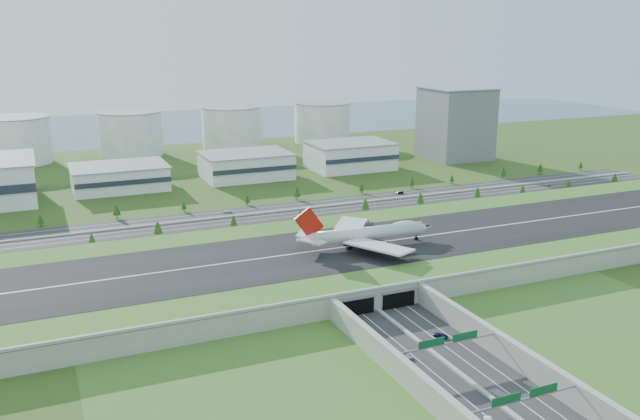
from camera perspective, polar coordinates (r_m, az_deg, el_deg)
name	(u,v)px	position (r m, az deg, el deg)	size (l,w,h in m)	color
ground	(323,268)	(293.00, 0.25, -4.91)	(1200.00, 1200.00, 0.00)	#1F4515
airfield_deck	(323,259)	(291.55, 0.26, -4.16)	(520.00, 100.00, 9.20)	gray
underpass_road	(456,361)	(211.87, 11.36, -12.37)	(38.80, 120.40, 8.00)	#28282B
sign_gantry_near	(448,344)	(213.50, 10.73, -11.05)	(38.70, 0.70, 9.80)	gray
sign_gantry_far	(525,400)	(189.20, 16.84, -15.08)	(38.70, 0.70, 9.80)	gray
north_expressway	(254,214)	(377.89, -5.54, -0.38)	(560.00, 36.00, 0.12)	#28282B
tree_row	(256,206)	(377.28, -5.44, 0.33)	(502.74, 48.70, 8.43)	#3D2819
hangar_mid_a	(119,177)	(454.66, -16.54, 2.66)	(58.00, 42.00, 15.00)	silver
hangar_mid_b	(246,166)	(471.56, -6.26, 3.74)	(58.00, 42.00, 17.00)	silver
hangar_mid_c	(350,156)	(500.28, 2.54, 4.58)	(58.00, 42.00, 19.00)	silver
office_tower	(456,124)	(549.36, 11.35, 7.14)	(46.00, 46.00, 55.00)	slate
fuel_tank_a	(16,141)	(568.38, -24.21, 5.36)	(50.00, 50.00, 35.00)	silver
fuel_tank_b	(130,134)	(573.31, -15.68, 6.19)	(50.00, 50.00, 35.00)	silver
fuel_tank_c	(232,128)	(590.56, -7.45, 6.86)	(50.00, 50.00, 35.00)	silver
fuel_tank_d	(322,123)	(619.11, 0.18, 7.35)	(50.00, 50.00, 35.00)	silver
bay_water	(142,126)	(747.31, -14.79, 6.83)	(1200.00, 260.00, 0.06)	#3C5974
boeing_747	(366,233)	(295.36, 3.93, -1.98)	(65.13, 61.41, 20.12)	silver
car_0	(408,355)	(218.70, 7.44, -12.02)	(1.83, 4.55, 1.55)	silver
car_2	(440,335)	(233.26, 10.10, -10.35)	(2.38, 5.17, 1.44)	#0B1338
car_5	(400,192)	(426.13, 6.73, 1.48)	(1.71, 4.90, 1.62)	black
car_6	(548,185)	(470.09, 18.64, 2.04)	(2.20, 4.77, 1.33)	silver
car_7	(227,211)	(383.20, -7.83, -0.11)	(2.04, 5.03, 1.46)	white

